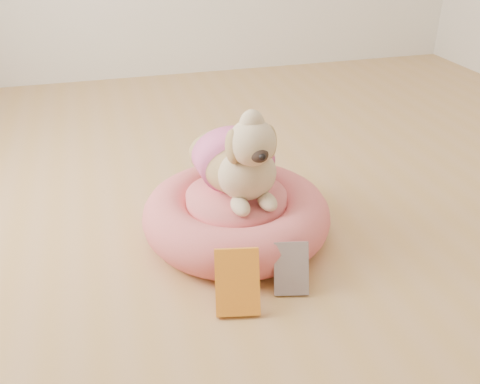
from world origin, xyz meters
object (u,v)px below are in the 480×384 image
object	(u,v)px
dog	(238,144)
book_white	(291,268)
book_yellow	(237,282)
pet_bed	(236,215)

from	to	relation	value
dog	book_white	bearing A→B (deg)	-83.37
book_yellow	dog	bearing A→B (deg)	85.94
book_yellow	book_white	size ratio (longest dim) A/B	1.20
dog	book_yellow	xyz separation A→B (m)	(-0.12, -0.43, -0.26)
dog	book_white	distance (m)	0.48
book_white	book_yellow	bearing A→B (deg)	-153.92
book_yellow	book_white	bearing A→B (deg)	23.90
pet_bed	dog	distance (m)	0.28
book_yellow	book_white	distance (m)	0.20
dog	book_white	xyz separation A→B (m)	(0.07, -0.39, -0.28)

